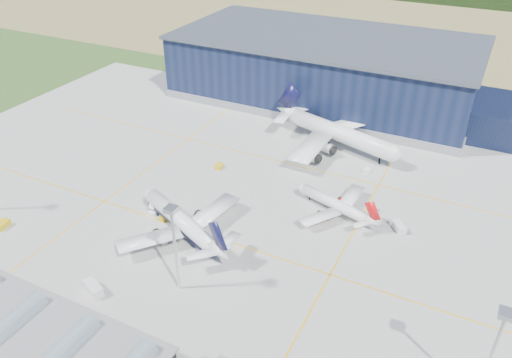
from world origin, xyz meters
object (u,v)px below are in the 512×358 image
light_mast_center (174,236)px  airliner_navy (180,213)px  gse_cart_a (367,170)px  gse_tug_c (219,166)px  airliner_red (334,199)px  hangar (331,72)px  gse_tug_b (164,218)px  light_mast_east (496,344)px  airstair (157,206)px  gse_van_b (399,227)px  gse_tug_a (2,225)px  airliner_widebody (340,125)px  gse_van_a (93,288)px

light_mast_center → airliner_navy: size_ratio=0.59×
gse_cart_a → gse_tug_c: size_ratio=0.96×
light_mast_center → gse_cart_a: (24.46, 71.06, -14.77)m
airliner_navy → airliner_red: (33.36, 27.11, -1.73)m
hangar → gse_cart_a: hangar is taller
light_mast_center → airliner_red: (22.08, 45.11, -10.85)m
airliner_navy → gse_tug_b: airliner_navy is taller
light_mast_east → airliner_navy: (-76.28, 18.00, -9.12)m
hangar → airstair: 103.09m
airstair → gse_tug_b: bearing=-32.8°
airliner_red → gse_tug_b: bearing=49.2°
gse_van_b → airstair: airstair is taller
gse_van_b → gse_tug_c: size_ratio=1.50×
airliner_red → gse_tug_c: airliner_red is taller
airstair → airliner_navy: bearing=-22.5°
airliner_navy → gse_cart_a: 64.22m
hangar → light_mast_east: 144.23m
gse_tug_a → airliner_widebody: bearing=44.2°
hangar → gse_tug_c: 74.61m
gse_cart_a → airstair: bearing=-124.9°
gse_tug_b → gse_van_b: size_ratio=0.56×
gse_van_b → airliner_red: bearing=138.3°
gse_van_b → airstair: 67.54m
light_mast_center → gse_tug_c: light_mast_center is taller
gse_van_a → airstair: (-6.39, 33.49, 0.22)m
light_mast_center → airliner_navy: light_mast_center is taller
airliner_navy → airliner_widebody: size_ratio=0.73×
gse_van_a → airliner_widebody: bearing=4.5°
light_mast_east → gse_tug_c: size_ratio=7.28×
hangar → airliner_widebody: 45.48m
light_mast_east → airliner_widebody: bearing=123.1°
gse_tug_c → airstair: (-3.79, -28.55, 0.76)m
light_mast_east → gse_cart_a: light_mast_east is taller
airliner_red → gse_tug_c: 42.41m
airliner_navy → gse_tug_b: 9.85m
light_mast_east → airliner_red: size_ratio=0.82×
gse_tug_b → airliner_red: bearing=37.0°
light_mast_center → gse_tug_b: light_mast_center is taller
airliner_navy → gse_van_a: 29.01m
light_mast_east → airliner_red: (-42.92, 45.11, -10.85)m
light_mast_center → airstair: size_ratio=5.07×
airliner_red → gse_van_a: size_ratio=4.96×
airliner_widebody → gse_tug_a: (-67.26, -85.27, -7.79)m
light_mast_east → airstair: (-88.36, 23.50, -13.98)m
airliner_widebody → airliner_red: bearing=-56.1°
gse_tug_b → gse_van_a: 30.47m
airliner_red → gse_van_a: 67.62m
light_mast_east → airstair: 92.49m
gse_tug_a → gse_van_a: 40.25m
airliner_navy → airstair: 14.14m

